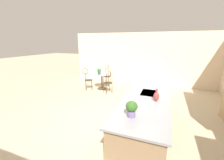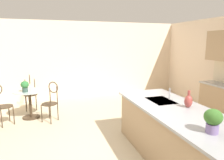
% 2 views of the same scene
% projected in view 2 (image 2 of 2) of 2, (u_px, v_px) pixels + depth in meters
% --- Properties ---
extents(ground_plane, '(40.00, 40.00, 0.00)m').
position_uv_depth(ground_plane, '(122.00, 160.00, 3.45)').
color(ground_plane, beige).
extents(wall_left_window, '(0.12, 7.80, 2.70)m').
position_uv_depth(wall_left_window, '(81.00, 60.00, 7.20)').
color(wall_left_window, beige).
rests_on(wall_left_window, ground).
extents(kitchen_island, '(2.80, 1.06, 0.92)m').
position_uv_depth(kitchen_island, '(177.00, 136.00, 3.34)').
color(kitchen_island, tan).
rests_on(kitchen_island, ground).
extents(bistro_table, '(0.80, 0.80, 0.74)m').
position_uv_depth(bistro_table, '(30.00, 101.00, 5.34)').
color(bistro_table, '#3D2D1E').
rests_on(bistro_table, ground).
extents(chair_near_window, '(0.49, 0.41, 1.04)m').
position_uv_depth(chair_near_window, '(30.00, 91.00, 6.02)').
color(chair_near_window, '#3D2D1E').
rests_on(chair_near_window, ground).
extents(chair_by_island, '(0.52, 0.52, 1.04)m').
position_uv_depth(chair_by_island, '(2.00, 103.00, 4.82)').
color(chair_by_island, '#3D2D1E').
rests_on(chair_by_island, ground).
extents(chair_toward_desk, '(0.54, 0.54, 1.04)m').
position_uv_depth(chair_toward_desk, '(51.00, 100.00, 5.05)').
color(chair_toward_desk, '#3D2D1E').
rests_on(chair_toward_desk, ground).
extents(sink_faucet, '(0.02, 0.02, 0.22)m').
position_uv_depth(sink_faucet, '(170.00, 94.00, 3.81)').
color(sink_faucet, '#B2B5BA').
rests_on(sink_faucet, kitchen_island).
extents(potted_plant_on_table, '(0.20, 0.20, 0.28)m').
position_uv_depth(potted_plant_on_table, '(25.00, 86.00, 5.13)').
color(potted_plant_on_table, '#385147').
rests_on(potted_plant_on_table, bistro_table).
extents(potted_plant_counter_far, '(0.21, 0.21, 0.30)m').
position_uv_depth(potted_plant_counter_far, '(213.00, 119.00, 2.38)').
color(potted_plant_counter_far, '#7A669E').
rests_on(potted_plant_counter_far, kitchen_island).
extents(vase_on_counter, '(0.13, 0.13, 0.29)m').
position_uv_depth(vase_on_counter, '(188.00, 101.00, 3.35)').
color(vase_on_counter, '#993D38').
rests_on(vase_on_counter, kitchen_island).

